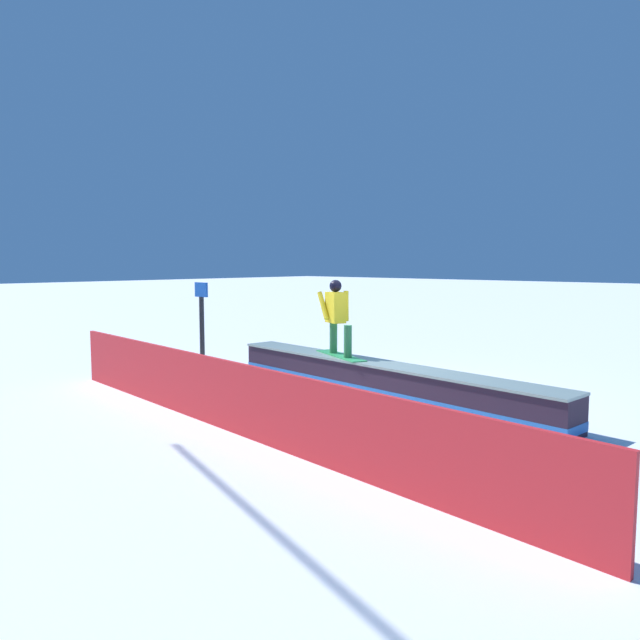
# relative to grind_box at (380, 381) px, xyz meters

# --- Properties ---
(ground_plane) EXTENTS (120.00, 120.00, 0.00)m
(ground_plane) POSITION_rel_grind_box_xyz_m (0.00, 0.00, -0.26)
(ground_plane) COLOR white
(grind_box) EXTENTS (6.80, 1.24, 0.58)m
(grind_box) POSITION_rel_grind_box_xyz_m (0.00, 0.00, 0.00)
(grind_box) COLOR black
(grind_box) RESTS_ON ground_plane
(snowboarder) EXTENTS (1.48, 0.84, 1.35)m
(snowboarder) POSITION_rel_grind_box_xyz_m (1.09, -0.14, 1.04)
(snowboarder) COLOR #2E9653
(snowboarder) RESTS_ON grind_box
(safety_fence) EXTENTS (9.80, 0.95, 0.95)m
(safety_fence) POSITION_rel_grind_box_xyz_m (0.00, 3.03, 0.21)
(safety_fence) COLOR red
(safety_fence) RESTS_ON ground_plane
(trail_marker) EXTENTS (0.40, 0.10, 1.83)m
(trail_marker) POSITION_rel_grind_box_xyz_m (4.26, 0.50, 0.72)
(trail_marker) COLOR #262628
(trail_marker) RESTS_ON ground_plane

